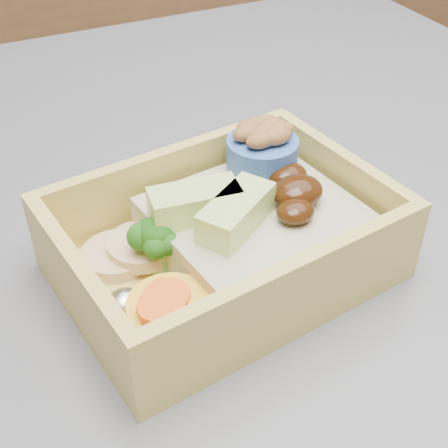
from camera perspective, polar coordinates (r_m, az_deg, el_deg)
name	(u,v)px	position (r m, az deg, el deg)	size (l,w,h in m)	color
bento_box	(231,234)	(0.40, 0.61, -0.96)	(0.22, 0.17, 0.07)	#CFB855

